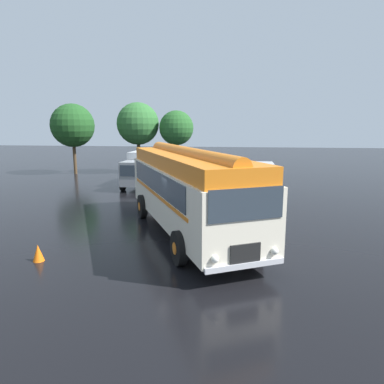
{
  "coord_description": "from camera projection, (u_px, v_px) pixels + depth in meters",
  "views": [
    {
      "loc": [
        1.47,
        -12.54,
        4.29
      ],
      "look_at": [
        -0.46,
        2.33,
        1.4
      ],
      "focal_mm": 32.0,
      "sensor_mm": 36.0,
      "label": 1
    }
  ],
  "objects": [
    {
      "name": "ground_plane",
      "position": [
        196.0,
        239.0,
        13.2
      ],
      "size": [
        120.0,
        120.0,
        0.0
      ],
      "primitive_type": "plane",
      "color": "black"
    },
    {
      "name": "car_mid_left",
      "position": [
        223.0,
        175.0,
        24.64
      ],
      "size": [
        2.17,
        4.3,
        1.66
      ],
      "color": "#4C5156",
      "rests_on": "ground"
    },
    {
      "name": "box_van",
      "position": [
        146.0,
        167.0,
        24.84
      ],
      "size": [
        2.41,
        5.8,
        2.5
      ],
      "color": "#B2B7BC",
      "rests_on": "ground"
    },
    {
      "name": "car_mid_right",
      "position": [
        263.0,
        174.0,
        25.03
      ],
      "size": [
        2.0,
        4.22,
        1.66
      ],
      "color": "#B7BABF",
      "rests_on": "ground"
    },
    {
      "name": "car_near_left",
      "position": [
        185.0,
        173.0,
        25.45
      ],
      "size": [
        2.19,
        4.31,
        1.66
      ],
      "color": "navy",
      "rests_on": "ground"
    },
    {
      "name": "tree_far_left",
      "position": [
        74.0,
        126.0,
        30.54
      ],
      "size": [
        3.84,
        3.84,
        6.27
      ],
      "color": "#4C3823",
      "rests_on": "ground"
    },
    {
      "name": "tree_centre",
      "position": [
        177.0,
        128.0,
        30.45
      ],
      "size": [
        3.06,
        3.06,
        5.67
      ],
      "color": "#4C3823",
      "rests_on": "ground"
    },
    {
      "name": "traffic_cone",
      "position": [
        38.0,
        253.0,
        11.02
      ],
      "size": [
        0.36,
        0.36,
        0.55
      ],
      "primitive_type": "cone",
      "color": "orange",
      "rests_on": "ground"
    },
    {
      "name": "vintage_bus",
      "position": [
        187.0,
        187.0,
        13.7
      ],
      "size": [
        6.69,
        10.12,
        3.49
      ],
      "color": "silver",
      "rests_on": "ground"
    },
    {
      "name": "tree_left_of_centre",
      "position": [
        139.0,
        123.0,
        31.09
      ],
      "size": [
        3.81,
        3.81,
        6.42
      ],
      "color": "#4C3823",
      "rests_on": "ground"
    }
  ]
}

